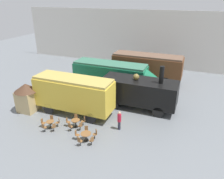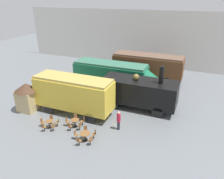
{
  "view_description": "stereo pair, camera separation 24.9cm",
  "coord_description": "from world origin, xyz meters",
  "px_view_note": "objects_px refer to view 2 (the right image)",
  "views": [
    {
      "loc": [
        8.53,
        -19.28,
        11.14
      ],
      "look_at": [
        0.43,
        1.0,
        1.6
      ],
      "focal_mm": 35.0,
      "sensor_mm": 36.0,
      "label": 1
    },
    {
      "loc": [
        8.76,
        -19.19,
        11.14
      ],
      "look_at": [
        0.43,
        1.0,
        1.6
      ],
      "focal_mm": 35.0,
      "sensor_mm": 36.0,
      "label": 2
    }
  ],
  "objects_px": {
    "streamlined_locomotive": "(116,74)",
    "steam_locomotive": "(139,91)",
    "cafe_table_mid": "(50,123)",
    "cafe_chair_0": "(79,141)",
    "cafe_table_near": "(85,135)",
    "passenger_coach_wooden": "(148,65)",
    "ticket_kiosk": "(27,95)",
    "visitor_person": "(119,120)",
    "cafe_table_far": "(75,121)",
    "passenger_coach_vintage": "(74,92)"
  },
  "relations": [
    {
      "from": "streamlined_locomotive",
      "to": "cafe_table_mid",
      "type": "xyz_separation_m",
      "value": [
        -2.31,
        -10.51,
        -1.47
      ]
    },
    {
      "from": "passenger_coach_vintage",
      "to": "cafe_table_far",
      "type": "height_order",
      "value": "passenger_coach_vintage"
    },
    {
      "from": "passenger_coach_wooden",
      "to": "passenger_coach_vintage",
      "type": "height_order",
      "value": "passenger_coach_vintage"
    },
    {
      "from": "cafe_table_far",
      "to": "visitor_person",
      "type": "height_order",
      "value": "visitor_person"
    },
    {
      "from": "streamlined_locomotive",
      "to": "steam_locomotive",
      "type": "distance_m",
      "value": 5.42
    },
    {
      "from": "passenger_coach_vintage",
      "to": "cafe_table_near",
      "type": "height_order",
      "value": "passenger_coach_vintage"
    },
    {
      "from": "passenger_coach_wooden",
      "to": "cafe_table_mid",
      "type": "relative_size",
      "value": 13.02
    },
    {
      "from": "passenger_coach_vintage",
      "to": "visitor_person",
      "type": "bearing_deg",
      "value": -12.43
    },
    {
      "from": "cafe_chair_0",
      "to": "ticket_kiosk",
      "type": "bearing_deg",
      "value": 77.66
    },
    {
      "from": "steam_locomotive",
      "to": "cafe_table_mid",
      "type": "bearing_deg",
      "value": -132.65
    },
    {
      "from": "passenger_coach_vintage",
      "to": "cafe_table_far",
      "type": "relative_size",
      "value": 10.07
    },
    {
      "from": "steam_locomotive",
      "to": "passenger_coach_vintage",
      "type": "xyz_separation_m",
      "value": [
        -5.69,
        -3.58,
        0.34
      ]
    },
    {
      "from": "ticket_kiosk",
      "to": "passenger_coach_vintage",
      "type": "bearing_deg",
      "value": 15.74
    },
    {
      "from": "cafe_table_mid",
      "to": "ticket_kiosk",
      "type": "xyz_separation_m",
      "value": [
        -4.1,
        1.95,
        1.15
      ]
    },
    {
      "from": "passenger_coach_vintage",
      "to": "cafe_table_mid",
      "type": "bearing_deg",
      "value": -100.89
    },
    {
      "from": "streamlined_locomotive",
      "to": "cafe_table_near",
      "type": "distance_m",
      "value": 11.16
    },
    {
      "from": "passenger_coach_wooden",
      "to": "steam_locomotive",
      "type": "distance_m",
      "value": 7.9
    },
    {
      "from": "cafe_table_mid",
      "to": "ticket_kiosk",
      "type": "height_order",
      "value": "ticket_kiosk"
    },
    {
      "from": "cafe_table_near",
      "to": "ticket_kiosk",
      "type": "height_order",
      "value": "ticket_kiosk"
    },
    {
      "from": "visitor_person",
      "to": "ticket_kiosk",
      "type": "relative_size",
      "value": 0.6
    },
    {
      "from": "steam_locomotive",
      "to": "cafe_chair_0",
      "type": "xyz_separation_m",
      "value": [
        -2.58,
        -8.11,
        -1.41
      ]
    },
    {
      "from": "passenger_coach_vintage",
      "to": "ticket_kiosk",
      "type": "height_order",
      "value": "passenger_coach_vintage"
    },
    {
      "from": "passenger_coach_wooden",
      "to": "passenger_coach_vintage",
      "type": "relative_size",
      "value": 1.18
    },
    {
      "from": "cafe_table_mid",
      "to": "cafe_chair_0",
      "type": "relative_size",
      "value": 0.82
    },
    {
      "from": "ticket_kiosk",
      "to": "cafe_table_near",
      "type": "bearing_deg",
      "value": -16.74
    },
    {
      "from": "streamlined_locomotive",
      "to": "ticket_kiosk",
      "type": "bearing_deg",
      "value": -126.84
    },
    {
      "from": "cafe_table_far",
      "to": "ticket_kiosk",
      "type": "xyz_separation_m",
      "value": [
        -6.14,
        0.94,
        1.11
      ]
    },
    {
      "from": "streamlined_locomotive",
      "to": "ticket_kiosk",
      "type": "height_order",
      "value": "streamlined_locomotive"
    },
    {
      "from": "cafe_table_far",
      "to": "cafe_chair_0",
      "type": "relative_size",
      "value": 0.9
    },
    {
      "from": "cafe_table_far",
      "to": "streamlined_locomotive",
      "type": "bearing_deg",
      "value": 88.33
    },
    {
      "from": "passenger_coach_wooden",
      "to": "cafe_table_far",
      "type": "distance_m",
      "value": 14.15
    },
    {
      "from": "passenger_coach_wooden",
      "to": "streamlined_locomotive",
      "type": "xyz_separation_m",
      "value": [
        -2.95,
        -4.17,
        -0.33
      ]
    },
    {
      "from": "steam_locomotive",
      "to": "visitor_person",
      "type": "height_order",
      "value": "steam_locomotive"
    },
    {
      "from": "cafe_table_mid",
      "to": "visitor_person",
      "type": "distance_m",
      "value": 6.23
    },
    {
      "from": "passenger_coach_wooden",
      "to": "visitor_person",
      "type": "distance_m",
      "value": 12.63
    },
    {
      "from": "passenger_coach_wooden",
      "to": "visitor_person",
      "type": "xyz_separation_m",
      "value": [
        0.58,
        -12.55,
        -1.32
      ]
    },
    {
      "from": "passenger_coach_wooden",
      "to": "cafe_table_mid",
      "type": "xyz_separation_m",
      "value": [
        -5.26,
        -14.68,
        -1.8
      ]
    },
    {
      "from": "streamlined_locomotive",
      "to": "cafe_table_near",
      "type": "height_order",
      "value": "streamlined_locomotive"
    },
    {
      "from": "cafe_table_near",
      "to": "visitor_person",
      "type": "bearing_deg",
      "value": 52.79
    },
    {
      "from": "passenger_coach_vintage",
      "to": "visitor_person",
      "type": "relative_size",
      "value": 4.34
    },
    {
      "from": "streamlined_locomotive",
      "to": "cafe_table_near",
      "type": "bearing_deg",
      "value": -81.9
    },
    {
      "from": "steam_locomotive",
      "to": "cafe_table_near",
      "type": "bearing_deg",
      "value": -108.47
    },
    {
      "from": "steam_locomotive",
      "to": "cafe_chair_0",
      "type": "relative_size",
      "value": 8.95
    },
    {
      "from": "passenger_coach_wooden",
      "to": "passenger_coach_vintage",
      "type": "xyz_separation_m",
      "value": [
        -4.63,
        -11.4,
        -0.05
      ]
    },
    {
      "from": "ticket_kiosk",
      "to": "visitor_person",
      "type": "bearing_deg",
      "value": 1.07
    },
    {
      "from": "cafe_table_near",
      "to": "visitor_person",
      "type": "height_order",
      "value": "visitor_person"
    },
    {
      "from": "ticket_kiosk",
      "to": "streamlined_locomotive",
      "type": "bearing_deg",
      "value": 53.16
    },
    {
      "from": "ticket_kiosk",
      "to": "cafe_chair_0",
      "type": "bearing_deg",
      "value": -22.24
    },
    {
      "from": "passenger_coach_wooden",
      "to": "visitor_person",
      "type": "bearing_deg",
      "value": -87.37
    },
    {
      "from": "cafe_table_far",
      "to": "ticket_kiosk",
      "type": "distance_m",
      "value": 6.31
    }
  ]
}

